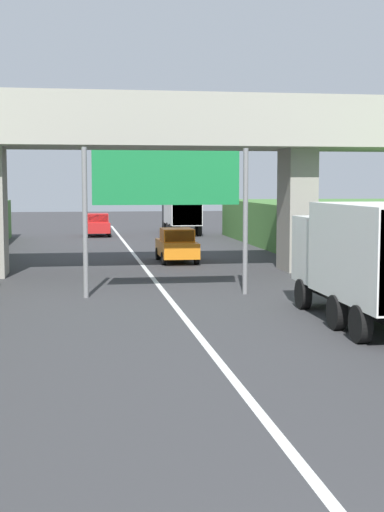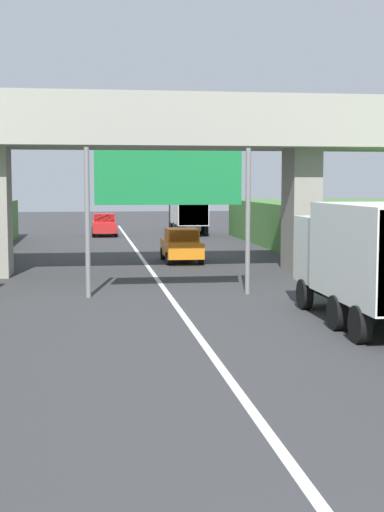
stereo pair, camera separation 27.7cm
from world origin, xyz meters
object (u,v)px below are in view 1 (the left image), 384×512
overhead_highway_sign (166,187)px  truck_white (367,257)px  truck_black (181,210)px  car_orange (177,245)px  car_red (98,225)px

overhead_highway_sign → truck_white: overhead_highway_sign is taller
truck_black → truck_white: size_ratio=1.00×
truck_black → car_orange: truck_black is taller
car_red → car_orange: size_ratio=1.00×
overhead_highway_sign → car_red: 30.44m
overhead_highway_sign → car_red: bearing=93.1°
overhead_highway_sign → car_red: overhead_highway_sign is taller
truck_white → truck_black: bearing=90.1°
truck_black → truck_white: bearing=-89.9°
car_red → car_orange: 19.47m
car_orange → truck_white: bearing=-79.9°
truck_black → car_orange: (-3.03, -20.18, -1.08)m
truck_white → car_red: 37.05m
car_orange → truck_black: bearing=81.5°
overhead_highway_sign → truck_black: (4.88, 31.27, -1.92)m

